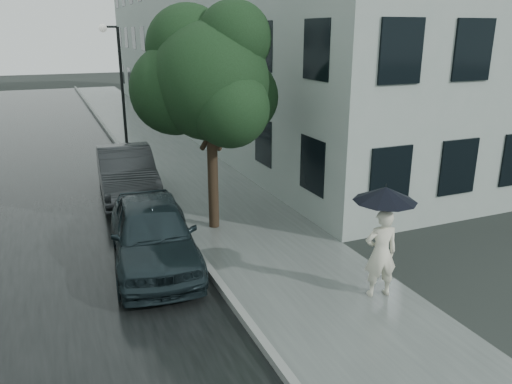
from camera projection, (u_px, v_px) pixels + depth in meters
name	position (u px, v px, depth m)	size (l,w,h in m)	color
ground	(299.00, 284.00, 10.42)	(120.00, 120.00, 0.00)	black
sidewalk	(172.00, 157.00, 21.03)	(3.50, 60.00, 0.01)	slate
kerb_near	(128.00, 159.00, 20.33)	(0.15, 60.00, 0.15)	slate
asphalt_road	(35.00, 170.00, 19.05)	(6.85, 60.00, 0.00)	black
building_near	(226.00, 41.00, 28.16)	(7.02, 36.00, 9.00)	#8E9B95
pedestrian	(381.00, 253.00, 9.72)	(0.66, 0.43, 1.81)	beige
umbrella	(385.00, 194.00, 9.38)	(1.57, 1.57, 1.37)	black
street_tree	(209.00, 79.00, 12.42)	(3.86, 3.50, 5.79)	#332619
lamp_post	(118.00, 83.00, 20.13)	(0.85, 0.35, 5.32)	black
car_near	(153.00, 233.00, 11.09)	(1.80, 4.47, 1.52)	black
car_far	(126.00, 172.00, 15.82)	(1.64, 4.69, 1.54)	#26292C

